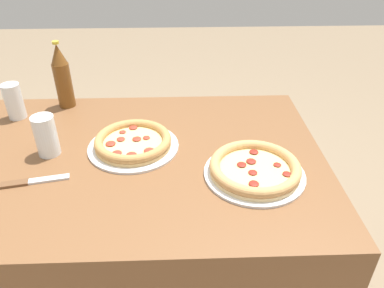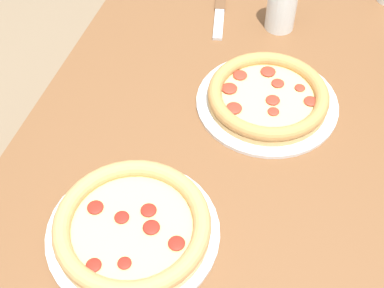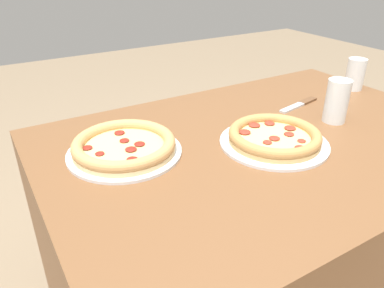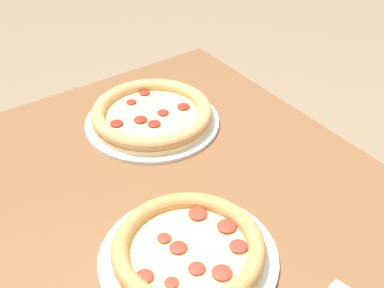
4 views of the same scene
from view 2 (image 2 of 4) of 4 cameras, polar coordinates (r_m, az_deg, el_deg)
ground_plane at (r=1.70m, az=4.08°, el=-11.90°), size 8.00×8.00×0.00m
table at (r=1.40m, az=4.87°, el=-5.06°), size 1.24×0.83×0.71m
pizza_veggie at (r=1.10m, az=8.07°, el=4.98°), size 0.29×0.29×0.04m
pizza_margherita at (r=0.91m, az=-6.38°, el=-8.77°), size 0.29×0.29×0.04m
glass_lemonade at (r=1.28m, az=9.58°, el=14.43°), size 0.07×0.07×0.13m
knife at (r=1.34m, az=2.97°, el=13.83°), size 0.19×0.06×0.01m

